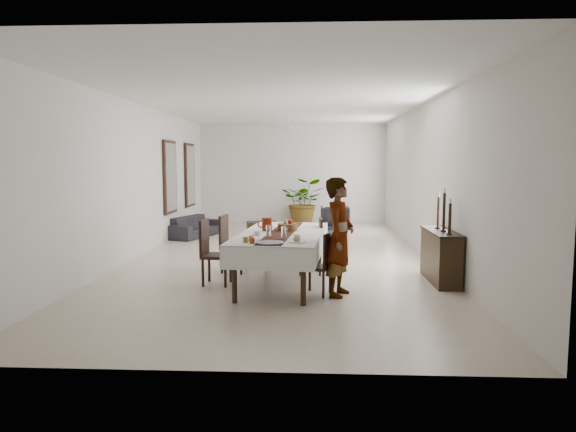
% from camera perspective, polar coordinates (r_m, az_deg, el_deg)
% --- Properties ---
extents(floor, '(6.00, 12.00, 0.00)m').
position_cam_1_polar(floor, '(10.85, -0.75, -4.50)').
color(floor, beige).
rests_on(floor, ground).
extents(ceiling, '(6.00, 12.00, 0.02)m').
position_cam_1_polar(ceiling, '(10.74, -0.78, 12.54)').
color(ceiling, white).
rests_on(ceiling, wall_back).
extents(wall_back, '(6.00, 0.02, 3.20)m').
position_cam_1_polar(wall_back, '(16.67, 0.51, 4.70)').
color(wall_back, silver).
rests_on(wall_back, floor).
extents(wall_front, '(6.00, 0.02, 3.20)m').
position_cam_1_polar(wall_front, '(4.71, -5.28, 1.38)').
color(wall_front, silver).
rests_on(wall_front, floor).
extents(wall_left, '(0.02, 12.00, 3.20)m').
position_cam_1_polar(wall_left, '(11.27, -16.22, 3.84)').
color(wall_left, silver).
rests_on(wall_left, floor).
extents(wall_right, '(0.02, 12.00, 3.20)m').
position_cam_1_polar(wall_right, '(10.91, 15.20, 3.81)').
color(wall_right, silver).
rests_on(wall_right, floor).
extents(dining_table_top, '(1.34, 2.74, 0.06)m').
position_cam_1_polar(dining_table_top, '(8.34, -0.68, -2.11)').
color(dining_table_top, black).
rests_on(dining_table_top, table_leg_fl).
extents(table_leg_fl, '(0.08, 0.08, 0.77)m').
position_cam_1_polar(table_leg_fl, '(7.29, -5.97, -6.64)').
color(table_leg_fl, black).
rests_on(table_leg_fl, floor).
extents(table_leg_fr, '(0.08, 0.08, 0.77)m').
position_cam_1_polar(table_leg_fr, '(7.12, 1.71, -6.91)').
color(table_leg_fr, black).
rests_on(table_leg_fr, floor).
extents(table_leg_bl, '(0.08, 0.08, 0.77)m').
position_cam_1_polar(table_leg_bl, '(9.71, -2.42, -3.43)').
color(table_leg_bl, black).
rests_on(table_leg_bl, floor).
extents(table_leg_br, '(0.08, 0.08, 0.77)m').
position_cam_1_polar(table_leg_br, '(9.59, 3.33, -3.56)').
color(table_leg_br, black).
rests_on(table_leg_br, floor).
extents(tablecloth_top, '(1.55, 2.96, 0.01)m').
position_cam_1_polar(tablecloth_top, '(8.33, -0.68, -1.88)').
color(tablecloth_top, white).
rests_on(tablecloth_top, dining_table_top).
extents(tablecloth_drape_left, '(0.26, 2.84, 0.33)m').
position_cam_1_polar(tablecloth_drape_left, '(8.47, -5.02, -2.87)').
color(tablecloth_drape_left, white).
rests_on(tablecloth_drape_left, dining_table_top).
extents(tablecloth_drape_right, '(0.26, 2.84, 0.33)m').
position_cam_1_polar(tablecloth_drape_right, '(8.29, 3.76, -3.06)').
color(tablecloth_drape_right, silver).
rests_on(tablecloth_drape_right, dining_table_top).
extents(tablecloth_drape_near, '(1.30, 0.13, 0.33)m').
position_cam_1_polar(tablecloth_drape_near, '(6.97, -2.41, -4.77)').
color(tablecloth_drape_near, white).
rests_on(tablecloth_drape_near, dining_table_top).
extents(tablecloth_drape_far, '(1.30, 0.13, 0.33)m').
position_cam_1_polar(tablecloth_drape_far, '(9.75, 0.56, -1.68)').
color(tablecloth_drape_far, white).
rests_on(tablecloth_drape_far, dining_table_top).
extents(table_runner, '(0.63, 2.79, 0.00)m').
position_cam_1_polar(table_runner, '(8.33, -0.68, -1.82)').
color(table_runner, '#4E2116').
rests_on(table_runner, tablecloth_top).
extents(red_pitcher, '(0.18, 0.18, 0.22)m').
position_cam_1_polar(red_pitcher, '(8.52, -2.36, -0.91)').
color(red_pitcher, maroon).
rests_on(red_pitcher, tablecloth_top).
extents(pitcher_handle, '(0.13, 0.03, 0.13)m').
position_cam_1_polar(pitcher_handle, '(8.54, -2.98, -0.90)').
color(pitcher_handle, maroon).
rests_on(pitcher_handle, red_pitcher).
extents(wine_glass_near, '(0.08, 0.08, 0.19)m').
position_cam_1_polar(wine_glass_near, '(7.59, -0.49, -1.88)').
color(wine_glass_near, white).
rests_on(wine_glass_near, tablecloth_top).
extents(wine_glass_mid, '(0.08, 0.08, 0.19)m').
position_cam_1_polar(wine_glass_mid, '(7.74, -2.16, -1.74)').
color(wine_glass_mid, white).
rests_on(wine_glass_mid, tablecloth_top).
extents(wine_glass_far, '(0.08, 0.08, 0.19)m').
position_cam_1_polar(wine_glass_far, '(8.37, -0.25, -1.15)').
color(wine_glass_far, white).
rests_on(wine_glass_far, tablecloth_top).
extents(teacup_right, '(0.10, 0.10, 0.07)m').
position_cam_1_polar(teacup_right, '(7.63, 1.05, -2.31)').
color(teacup_right, silver).
rests_on(teacup_right, saucer_right).
extents(saucer_right, '(0.17, 0.17, 0.01)m').
position_cam_1_polar(saucer_right, '(7.64, 1.05, -2.50)').
color(saucer_right, white).
rests_on(saucer_right, tablecloth_top).
extents(teacup_left, '(0.10, 0.10, 0.07)m').
position_cam_1_polar(teacup_left, '(8.01, -3.44, -1.93)').
color(teacup_left, silver).
rests_on(teacup_left, saucer_left).
extents(saucer_left, '(0.17, 0.17, 0.01)m').
position_cam_1_polar(saucer_left, '(8.01, -3.44, -2.11)').
color(saucer_left, white).
rests_on(saucer_left, tablecloth_top).
extents(plate_near_right, '(0.27, 0.27, 0.02)m').
position_cam_1_polar(plate_near_right, '(7.31, 1.00, -2.88)').
color(plate_near_right, white).
rests_on(plate_near_right, tablecloth_top).
extents(bread_near_right, '(0.10, 0.10, 0.10)m').
position_cam_1_polar(bread_near_right, '(7.30, 1.00, -2.64)').
color(bread_near_right, tan).
rests_on(bread_near_right, plate_near_right).
extents(plate_near_left, '(0.27, 0.27, 0.02)m').
position_cam_1_polar(plate_near_left, '(7.58, -4.10, -2.57)').
color(plate_near_left, white).
rests_on(plate_near_left, tablecloth_top).
extents(plate_far_left, '(0.27, 0.27, 0.02)m').
position_cam_1_polar(plate_far_left, '(8.98, -2.34, -1.21)').
color(plate_far_left, silver).
rests_on(plate_far_left, tablecloth_top).
extents(serving_tray, '(0.40, 0.40, 0.02)m').
position_cam_1_polar(serving_tray, '(7.19, -2.05, -3.00)').
color(serving_tray, '#3E3D42').
rests_on(serving_tray, tablecloth_top).
extents(jam_jar_a, '(0.07, 0.07, 0.08)m').
position_cam_1_polar(jam_jar_a, '(7.20, -4.01, -2.75)').
color(jam_jar_a, maroon).
rests_on(jam_jar_a, tablecloth_top).
extents(jam_jar_b, '(0.07, 0.07, 0.08)m').
position_cam_1_polar(jam_jar_b, '(7.29, -4.75, -2.65)').
color(jam_jar_b, '#966915').
rests_on(jam_jar_b, tablecloth_top).
extents(jam_jar_c, '(0.07, 0.07, 0.08)m').
position_cam_1_polar(jam_jar_c, '(7.39, -4.15, -2.53)').
color(jam_jar_c, '#9A5F16').
rests_on(jam_jar_c, tablecloth_top).
extents(fruit_basket, '(0.33, 0.33, 0.11)m').
position_cam_1_polar(fruit_basket, '(8.59, -0.04, -1.23)').
color(fruit_basket, brown).
rests_on(fruit_basket, tablecloth_top).
extents(fruit_red, '(0.10, 0.10, 0.10)m').
position_cam_1_polar(fruit_red, '(8.59, 0.20, -0.66)').
color(fruit_red, '#A91D10').
rests_on(fruit_red, fruit_basket).
extents(fruit_green, '(0.09, 0.09, 0.09)m').
position_cam_1_polar(fruit_green, '(8.62, -0.30, -0.65)').
color(fruit_green, '#4F7E25').
rests_on(fruit_green, fruit_basket).
extents(chair_right_near_seat, '(0.51, 0.51, 0.05)m').
position_cam_1_polar(chair_right_near_seat, '(7.72, 3.18, -5.67)').
color(chair_right_near_seat, black).
rests_on(chair_right_near_seat, chair_right_near_leg_fl).
extents(chair_right_near_leg_fl, '(0.05, 0.05, 0.39)m').
position_cam_1_polar(chair_right_near_leg_fl, '(7.57, 3.95, -7.63)').
color(chair_right_near_leg_fl, black).
rests_on(chair_right_near_leg_fl, floor).
extents(chair_right_near_leg_fr, '(0.05, 0.05, 0.39)m').
position_cam_1_polar(chair_right_near_leg_fr, '(7.87, 4.69, -7.10)').
color(chair_right_near_leg_fr, black).
rests_on(chair_right_near_leg_fr, floor).
extents(chair_right_near_leg_bl, '(0.05, 0.05, 0.39)m').
position_cam_1_polar(chair_right_near_leg_bl, '(7.67, 1.62, -7.43)').
color(chair_right_near_leg_bl, black).
rests_on(chair_right_near_leg_bl, floor).
extents(chair_right_near_leg_br, '(0.05, 0.05, 0.39)m').
position_cam_1_polar(chair_right_near_leg_br, '(7.97, 2.44, -6.92)').
color(chair_right_near_leg_br, black).
rests_on(chair_right_near_leg_br, floor).
extents(chair_right_near_back, '(0.17, 0.39, 0.51)m').
position_cam_1_polar(chair_right_near_back, '(7.61, 4.49, -3.77)').
color(chair_right_near_back, black).
rests_on(chair_right_near_back, chair_right_near_seat).
extents(chair_right_far_seat, '(0.45, 0.45, 0.05)m').
position_cam_1_polar(chair_right_far_seat, '(9.11, 2.43, -3.72)').
color(chair_right_far_seat, black).
rests_on(chair_right_far_seat, chair_right_far_leg_fl).
extents(chair_right_far_leg_fl, '(0.04, 0.04, 0.42)m').
position_cam_1_polar(chair_right_far_leg_fl, '(8.99, 3.59, -5.36)').
color(chair_right_far_leg_fl, black).
rests_on(chair_right_far_leg_fl, floor).
extents(chair_right_far_leg_fr, '(0.04, 0.04, 0.42)m').
position_cam_1_polar(chair_right_far_leg_fr, '(9.33, 3.42, -4.95)').
color(chair_right_far_leg_fr, black).
rests_on(chair_right_far_leg_fr, floor).
extents(chair_right_far_leg_bl, '(0.04, 0.04, 0.42)m').
position_cam_1_polar(chair_right_far_leg_bl, '(8.97, 1.39, -5.38)').
color(chair_right_far_leg_bl, black).
rests_on(chair_right_far_leg_bl, floor).
extents(chair_right_far_leg_br, '(0.04, 0.04, 0.42)m').
position_cam_1_polar(chair_right_far_leg_br, '(9.31, 1.30, -4.96)').
color(chair_right_far_leg_br, black).
rests_on(chair_right_far_leg_br, floor).
extents(chair_right_far_back, '(0.07, 0.42, 0.54)m').
position_cam_1_polar(chair_right_far_back, '(9.08, 3.65, -1.93)').
color(chair_right_far_back, black).
rests_on(chair_right_far_back, chair_right_far_seat).
extents(chair_left_near_seat, '(0.48, 0.48, 0.05)m').
position_cam_1_polar(chair_left_near_seat, '(8.39, -7.92, -4.42)').
color(chair_left_near_seat, black).
rests_on(chair_left_near_seat, chair_left_near_leg_fl).
extents(chair_left_near_leg_fl, '(0.05, 0.05, 0.44)m').
position_cam_1_polar(chair_left_near_leg_fl, '(8.66, -8.75, -5.77)').
color(chair_left_near_leg_fl, black).
rests_on(chair_left_near_leg_fl, floor).
extents(chair_left_near_leg_fr, '(0.05, 0.05, 0.44)m').
position_cam_1_polar(chair_left_near_leg_fr, '(8.32, -9.45, -6.28)').
color(chair_left_near_leg_fr, black).
rests_on(chair_left_near_leg_fr, floor).
extents(chair_left_near_leg_bl, '(0.05, 0.05, 0.44)m').
position_cam_1_polar(chair_left_near_leg_bl, '(8.57, -6.38, -5.87)').
color(chair_left_near_leg_bl, black).
rests_on(chair_left_near_leg_bl, floor).
extents(chair_left_near_leg_br, '(0.05, 0.05, 0.44)m').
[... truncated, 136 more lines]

